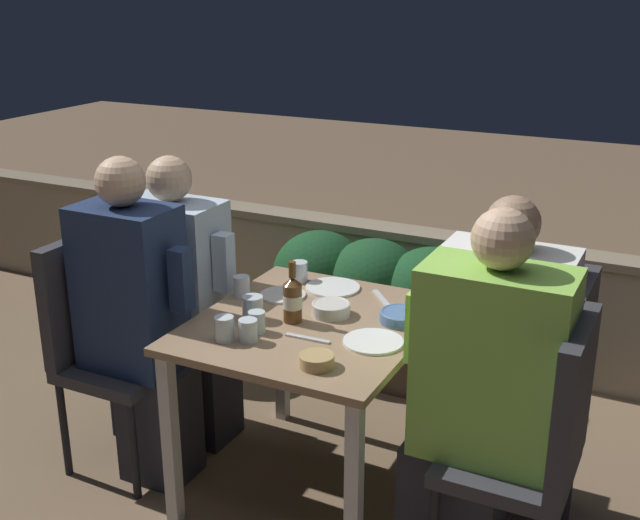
# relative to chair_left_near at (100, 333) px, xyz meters

# --- Properties ---
(ground_plane) EXTENTS (16.00, 16.00, 0.00)m
(ground_plane) POSITION_rel_chair_left_near_xyz_m (0.86, 0.19, -0.58)
(ground_plane) COLOR #7A6047
(parapet_wall) EXTENTS (9.00, 0.18, 0.69)m
(parapet_wall) POSITION_rel_chair_left_near_xyz_m (0.86, 1.57, -0.24)
(parapet_wall) COLOR gray
(parapet_wall) RESTS_ON ground_plane
(dining_table) EXTENTS (0.83, 0.94, 0.73)m
(dining_table) POSITION_rel_chair_left_near_xyz_m (0.86, 0.19, 0.05)
(dining_table) COLOR #937556
(dining_table) RESTS_ON ground_plane
(planter_hedge) EXTENTS (1.10, 0.47, 0.73)m
(planter_hedge) POSITION_rel_chair_left_near_xyz_m (0.70, 1.21, -0.18)
(planter_hedge) COLOR brown
(planter_hedge) RESTS_ON ground_plane
(chair_left_near) EXTENTS (0.42, 0.41, 0.98)m
(chair_left_near) POSITION_rel_chair_left_near_xyz_m (0.00, 0.00, 0.00)
(chair_left_near) COLOR #333338
(chair_left_near) RESTS_ON ground_plane
(person_navy_jumper) EXTENTS (0.48, 0.26, 1.33)m
(person_navy_jumper) POSITION_rel_chair_left_near_xyz_m (0.20, 0.00, 0.09)
(person_navy_jumper) COLOR #282833
(person_navy_jumper) RESTS_ON ground_plane
(chair_left_far) EXTENTS (0.42, 0.41, 0.98)m
(chair_left_far) POSITION_rel_chair_left_near_xyz_m (-0.03, 0.33, 0.00)
(chair_left_far) COLOR #333338
(chair_left_far) RESTS_ON ground_plane
(person_blue_shirt) EXTENTS (0.49, 0.26, 1.26)m
(person_blue_shirt) POSITION_rel_chair_left_near_xyz_m (0.18, 0.33, 0.05)
(person_blue_shirt) COLOR #282833
(person_blue_shirt) RESTS_ON ground_plane
(chair_right_near) EXTENTS (0.42, 0.41, 0.98)m
(chair_right_near) POSITION_rel_chair_left_near_xyz_m (1.77, 0.01, 0.00)
(chair_right_near) COLOR #333338
(chair_right_near) RESTS_ON ground_plane
(person_green_blouse) EXTENTS (0.52, 0.26, 1.31)m
(person_green_blouse) POSITION_rel_chair_left_near_xyz_m (1.56, 0.01, 0.07)
(person_green_blouse) COLOR #282833
(person_green_blouse) RESTS_ON ground_plane
(chair_right_far) EXTENTS (0.42, 0.41, 0.98)m
(chair_right_far) POSITION_rel_chair_left_near_xyz_m (1.71, 0.37, 0.00)
(chair_right_far) COLOR #333338
(chair_right_far) RESTS_ON ground_plane
(person_white_polo) EXTENTS (0.52, 0.26, 1.25)m
(person_white_polo) POSITION_rel_chair_left_near_xyz_m (1.51, 0.37, 0.04)
(person_white_polo) COLOR #282833
(person_white_polo) RESTS_ON ground_plane
(beer_bottle) EXTENTS (0.07, 0.07, 0.24)m
(beer_bottle) POSITION_rel_chair_left_near_xyz_m (0.80, 0.16, 0.23)
(beer_bottle) COLOR brown
(beer_bottle) RESTS_ON dining_table
(plate_0) EXTENTS (0.23, 0.23, 0.01)m
(plate_0) POSITION_rel_chair_left_near_xyz_m (0.79, 0.53, 0.15)
(plate_0) COLOR white
(plate_0) RESTS_ON dining_table
(plate_1) EXTENTS (0.19, 0.19, 0.01)m
(plate_1) POSITION_rel_chair_left_near_xyz_m (0.65, 0.36, 0.15)
(plate_1) COLOR silver
(plate_1) RESTS_ON dining_table
(plate_2) EXTENTS (0.21, 0.21, 0.01)m
(plate_2) POSITION_rel_chair_left_near_xyz_m (1.14, 0.12, 0.15)
(plate_2) COLOR white
(plate_2) RESTS_ON dining_table
(bowl_0) EXTENTS (0.17, 0.17, 0.04)m
(bowl_0) POSITION_rel_chair_left_near_xyz_m (1.17, 0.34, 0.17)
(bowl_0) COLOR #4C709E
(bowl_0) RESTS_ON dining_table
(bowl_1) EXTENTS (0.12, 0.12, 0.04)m
(bowl_1) POSITION_rel_chair_left_near_xyz_m (1.05, -0.13, 0.17)
(bowl_1) COLOR tan
(bowl_1) RESTS_ON dining_table
(bowl_2) EXTENTS (0.15, 0.15, 0.05)m
(bowl_2) POSITION_rel_chair_left_near_xyz_m (0.90, 0.28, 0.17)
(bowl_2) COLOR beige
(bowl_2) RESTS_ON dining_table
(glass_cup_0) EXTENTS (0.07, 0.07, 0.09)m
(glass_cup_0) POSITION_rel_chair_left_near_xyz_m (0.63, 0.54, 0.19)
(glass_cup_0) COLOR silver
(glass_cup_0) RESTS_ON dining_table
(glass_cup_1) EXTENTS (0.07, 0.07, 0.09)m
(glass_cup_1) POSITION_rel_chair_left_near_xyz_m (0.50, 0.29, 0.19)
(glass_cup_1) COLOR silver
(glass_cup_1) RESTS_ON dining_table
(glass_cup_2) EXTENTS (0.08, 0.08, 0.09)m
(glass_cup_2) POSITION_rel_chair_left_near_xyz_m (0.66, 0.11, 0.19)
(glass_cup_2) COLOR silver
(glass_cup_2) RESTS_ON dining_table
(glass_cup_3) EXTENTS (0.07, 0.07, 0.08)m
(glass_cup_3) POSITION_rel_chair_left_near_xyz_m (0.74, -0.06, 0.18)
(glass_cup_3) COLOR silver
(glass_cup_3) RESTS_ON dining_table
(glass_cup_4) EXTENTS (0.06, 0.06, 0.08)m
(glass_cup_4) POSITION_rel_chair_left_near_xyz_m (0.73, 0.02, 0.18)
(glass_cup_4) COLOR silver
(glass_cup_4) RESTS_ON dining_table
(glass_cup_5) EXTENTS (0.07, 0.07, 0.09)m
(glass_cup_5) POSITION_rel_chair_left_near_xyz_m (0.66, -0.09, 0.19)
(glass_cup_5) COLOR silver
(glass_cup_5) RESTS_ON dining_table
(fork_0) EXTENTS (0.13, 0.14, 0.01)m
(fork_0) POSITION_rel_chair_left_near_xyz_m (1.01, 0.51, 0.15)
(fork_0) COLOR silver
(fork_0) RESTS_ON dining_table
(fork_1) EXTENTS (0.17, 0.02, 0.01)m
(fork_1) POSITION_rel_chair_left_near_xyz_m (0.92, 0.04, 0.15)
(fork_1) COLOR silver
(fork_1) RESTS_ON dining_table
(potted_plant) EXTENTS (0.40, 0.40, 0.73)m
(potted_plant) POSITION_rel_chair_left_near_xyz_m (-0.29, 0.89, -0.14)
(potted_plant) COLOR brown
(potted_plant) RESTS_ON ground_plane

